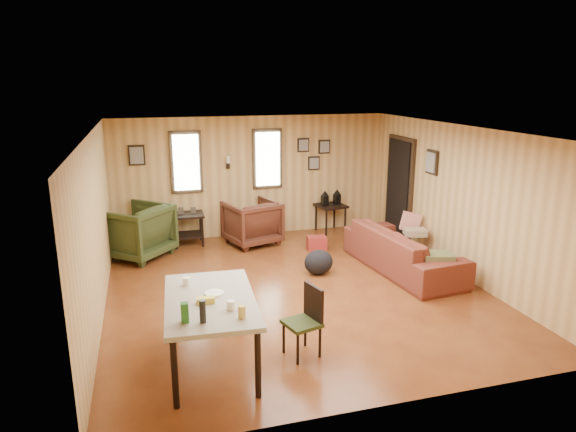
% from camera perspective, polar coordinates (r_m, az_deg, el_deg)
% --- Properties ---
extents(room, '(5.54, 6.04, 2.44)m').
position_cam_1_polar(room, '(7.79, 1.45, 0.96)').
color(room, brown).
rests_on(room, ground).
extents(sofa, '(0.95, 2.47, 0.94)m').
position_cam_1_polar(sofa, '(8.69, 12.69, -2.96)').
color(sofa, maroon).
rests_on(sofa, ground).
extents(recliner_brown, '(1.12, 1.09, 0.94)m').
position_cam_1_polar(recliner_brown, '(9.86, -4.05, -0.49)').
color(recliner_brown, '#462015').
rests_on(recliner_brown, ground).
extents(recliner_green, '(1.39, 1.39, 1.05)m').
position_cam_1_polar(recliner_green, '(9.47, -16.48, -1.39)').
color(recliner_green, '#2F391A').
rests_on(recliner_green, ground).
extents(end_table, '(0.60, 0.55, 0.75)m').
position_cam_1_polar(end_table, '(9.99, -11.03, -0.82)').
color(end_table, black).
rests_on(end_table, ground).
extents(side_table, '(0.64, 0.64, 0.89)m').
position_cam_1_polar(side_table, '(10.64, 4.78, 1.40)').
color(side_table, black).
rests_on(side_table, ground).
extents(cooler, '(0.38, 0.29, 0.25)m').
position_cam_1_polar(cooler, '(9.61, 3.21, -3.01)').
color(cooler, maroon).
rests_on(cooler, ground).
extents(backpack, '(0.57, 0.49, 0.41)m').
position_cam_1_polar(backpack, '(8.39, 3.41, -5.15)').
color(backpack, black).
rests_on(backpack, ground).
extents(sofa_pillows, '(0.89, 1.94, 0.39)m').
position_cam_1_polar(sofa_pillows, '(8.75, 14.88, -2.69)').
color(sofa_pillows, brown).
rests_on(sofa_pillows, sofa).
extents(dining_table, '(1.04, 1.64, 1.04)m').
position_cam_1_polar(dining_table, '(5.66, -8.64, -9.76)').
color(dining_table, gray).
rests_on(dining_table, ground).
extents(dining_chair, '(0.46, 0.46, 0.82)m').
position_cam_1_polar(dining_chair, '(5.97, 2.07, -11.15)').
color(dining_chair, '#2F391A').
rests_on(dining_chair, ground).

